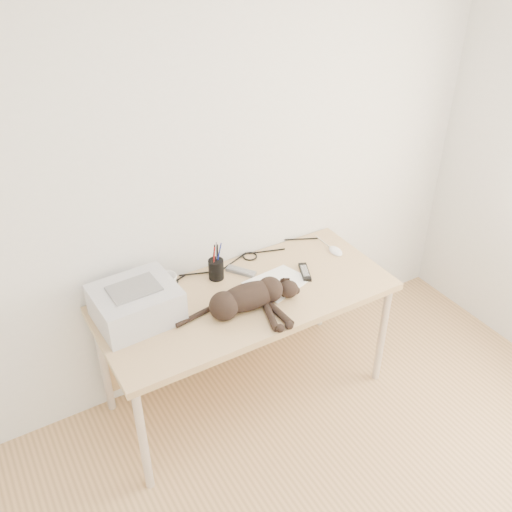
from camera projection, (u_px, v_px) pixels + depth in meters
wall_back at (212, 175)px, 3.01m from camera, size 3.50×0.00×3.50m
desk at (239, 306)px, 3.19m from camera, size 1.60×0.70×0.74m
printer at (136, 304)px, 2.85m from camera, size 0.42×0.36×0.19m
papers at (277, 283)px, 3.14m from camera, size 0.36×0.29×0.01m
cat at (246, 299)px, 2.92m from camera, size 0.68×0.33×0.15m
mug at (167, 283)px, 3.06m from camera, size 0.16×0.16×0.10m
pen_cup at (216, 269)px, 3.16m from camera, size 0.09×0.09×0.22m
remote_grey at (241, 271)px, 3.23m from camera, size 0.14×0.17×0.02m
remote_black at (305, 272)px, 3.22m from camera, size 0.11×0.17×0.02m
mouse at (336, 249)px, 3.40m from camera, size 0.08×0.12×0.04m
cable_tangle at (220, 266)px, 3.28m from camera, size 1.36×0.09×0.01m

